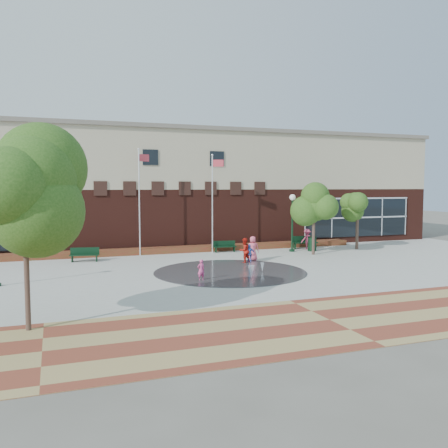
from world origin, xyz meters
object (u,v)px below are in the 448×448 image
object	(u,v)px
tree_big_left	(24,192)
child_splash	(201,270)
bench_left	(85,257)
flagpole_right	(213,198)
trash_can	(312,244)
flagpole_left	(140,196)

from	to	relation	value
tree_big_left	child_splash	size ratio (longest dim) A/B	5.93
bench_left	tree_big_left	bearing A→B (deg)	-89.83
flagpole_right	tree_big_left	bearing A→B (deg)	-104.63
child_splash	tree_big_left	bearing A→B (deg)	26.24
flagpole_right	tree_big_left	distance (m)	19.17
flagpole_right	tree_big_left	xyz separation A→B (m)	(-11.52, -15.31, 0.64)
trash_can	bench_left	bearing A→B (deg)	178.11
flagpole_right	bench_left	world-z (taller)	flagpole_right
trash_can	flagpole_right	bearing A→B (deg)	166.84
flagpole_left	flagpole_right	bearing A→B (deg)	-22.92
child_splash	trash_can	bearing A→B (deg)	-156.34
flagpole_left	trash_can	distance (m)	12.86
bench_left	flagpole_left	bearing A→B (deg)	32.51
flagpole_left	bench_left	bearing A→B (deg)	-176.82
flagpole_left	flagpole_right	distance (m)	5.13
flagpole_left	trash_can	world-z (taller)	flagpole_left
trash_can	child_splash	xyz separation A→B (m)	(-10.84, -7.64, -0.01)
child_splash	flagpole_right	bearing A→B (deg)	-123.51
bench_left	trash_can	xyz separation A→B (m)	(15.98, -0.53, 0.26)
bench_left	tree_big_left	xyz separation A→B (m)	(-2.64, -14.18, 4.26)
trash_can	tree_big_left	distance (m)	23.42
trash_can	tree_big_left	world-z (taller)	tree_big_left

